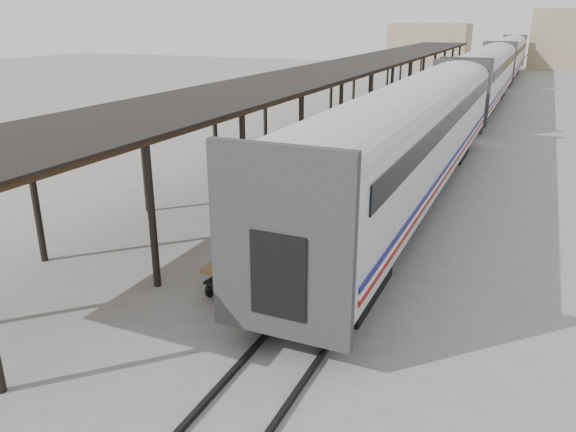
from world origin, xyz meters
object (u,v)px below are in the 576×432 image
(baggage_cart, at_px, (246,264))
(luggage_tug, at_px, (352,141))
(pedestrian, at_px, (287,147))
(porter, at_px, (242,234))

(baggage_cart, bearing_deg, luggage_tug, 103.64)
(luggage_tug, relative_size, pedestrian, 0.93)
(luggage_tug, height_order, porter, porter)
(pedestrian, bearing_deg, baggage_cart, 121.00)
(baggage_cart, relative_size, pedestrian, 1.28)
(baggage_cart, bearing_deg, pedestrian, 114.84)
(luggage_tug, height_order, pedestrian, pedestrian)
(porter, bearing_deg, pedestrian, 47.70)
(luggage_tug, xyz_separation_m, pedestrian, (-1.91, -4.29, 0.34))
(porter, relative_size, pedestrian, 0.95)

